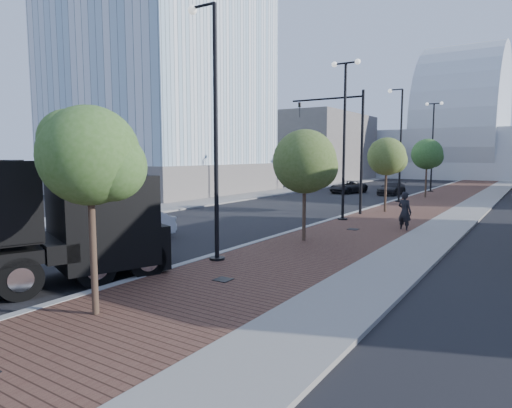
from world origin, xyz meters
The scene contains 22 objects.
sidewalk centered at (3.50, 40.00, 0.06)m, with size 7.00×140.00×0.12m, color #4C2D23.
concrete_strip centered at (6.20, 40.00, 0.07)m, with size 2.40×140.00×0.13m, color slate.
curb centered at (0.00, 40.00, 0.07)m, with size 0.30×140.00×0.14m, color gray.
west_sidewalk centered at (-13.00, 40.00, 0.06)m, with size 4.00×140.00×0.12m, color slate.
white_sedan centered at (-4.88, 10.91, 0.70)m, with size 1.48×4.24×1.40m, color silver.
dark_car_mid centered at (-6.40, 40.78, 0.63)m, with size 2.10×4.55×1.26m, color black.
dark_car_far centered at (-2.09, 41.27, 0.63)m, with size 1.76×4.33×1.26m, color black.
pedestrian centered at (4.60, 20.35, 1.03)m, with size 0.75×0.50×2.07m, color black.
streetlight_1 centered at (0.49, 10.00, 4.34)m, with size 1.44×0.56×9.21m.
streetlight_2 centered at (0.60, 22.00, 4.82)m, with size 1.72×0.56×9.28m.
streetlight_3 centered at (0.49, 34.00, 4.34)m, with size 1.44×0.56×9.21m.
streetlight_4 centered at (0.60, 46.00, 4.82)m, with size 1.72×0.56×9.28m.
traffic_mast centered at (-0.30, 25.00, 4.98)m, with size 5.09×0.20×8.00m.
tree_0 centered at (1.65, 4.02, 3.89)m, with size 2.37×2.32×5.07m.
tree_1 centered at (1.65, 15.02, 3.62)m, with size 2.82×2.82×5.04m.
tree_2 centered at (1.65, 27.02, 3.80)m, with size 2.54×2.52×5.08m.
tree_3 centered at (1.65, 39.02, 3.98)m, with size 2.72×2.72×5.35m.
tower_podium centered at (-24.00, 32.00, 1.50)m, with size 19.00×19.00×3.00m, color slate.
convention_center centered at (-2.00, 85.00, 6.00)m, with size 50.00×30.00×50.00m.
commercial_block_nw centered at (-20.00, 60.00, 5.00)m, with size 14.00×20.00×10.00m, color #615B57.
utility_cover_1 centered at (2.40, 8.00, 0.13)m, with size 0.50×0.50×0.02m, color black.
utility_cover_2 centered at (2.40, 19.00, 0.13)m, with size 0.50×0.50×0.02m, color black.
Camera 1 is at (10.46, -2.54, 3.93)m, focal length 31.12 mm.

